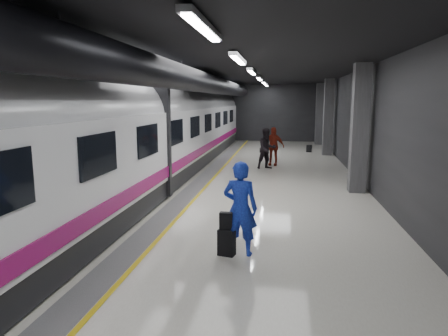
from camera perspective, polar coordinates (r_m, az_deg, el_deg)
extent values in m
plane|color=silver|center=(13.09, -0.19, -4.67)|extent=(40.00, 40.00, 0.00)
cube|color=black|center=(12.75, -0.20, 15.32)|extent=(10.00, 40.00, 0.02)
cube|color=#28282B|center=(32.62, 5.11, 7.84)|extent=(10.00, 0.02, 4.50)
cube|color=#28282B|center=(14.35, -20.43, 5.09)|extent=(0.02, 40.00, 4.50)
cube|color=#28282B|center=(12.96, 22.30, 4.56)|extent=(0.02, 40.00, 4.50)
cube|color=slate|center=(13.35, -5.95, -4.42)|extent=(0.65, 39.80, 0.01)
cube|color=yellow|center=(13.26, -4.27, -4.49)|extent=(0.10, 39.80, 0.01)
cylinder|color=black|center=(12.97, -6.04, 12.74)|extent=(0.80, 38.00, 0.80)
cube|color=silver|center=(6.78, -2.93, 19.55)|extent=(0.22, 2.60, 0.10)
cube|color=silver|center=(11.68, 2.05, 15.35)|extent=(0.22, 2.60, 0.10)
cube|color=silver|center=(16.64, 4.02, 13.61)|extent=(0.22, 2.60, 0.10)
cube|color=silver|center=(21.62, 5.07, 12.67)|extent=(0.22, 2.60, 0.10)
cube|color=silver|center=(26.61, 5.72, 12.07)|extent=(0.22, 2.60, 0.10)
cube|color=silver|center=(30.60, 6.09, 11.74)|extent=(0.22, 2.60, 0.10)
cube|color=#515154|center=(14.82, 18.77, 5.31)|extent=(0.55, 0.55, 4.50)
cube|color=#515154|center=(24.71, 14.67, 7.02)|extent=(0.55, 0.55, 4.50)
cube|color=#515154|center=(30.68, 13.47, 7.51)|extent=(0.55, 0.55, 4.50)
cube|color=black|center=(13.86, -13.61, -2.66)|extent=(2.80, 38.00, 0.60)
cube|color=white|center=(13.64, -13.84, 3.10)|extent=(2.90, 38.00, 2.20)
cylinder|color=white|center=(13.57, -14.00, 7.09)|extent=(2.80, 38.00, 2.80)
cube|color=#900D5A|center=(13.27, -7.82, -0.38)|extent=(0.04, 38.00, 0.35)
cube|color=black|center=(13.62, -13.88, 4.14)|extent=(3.05, 0.25, 3.80)
cube|color=black|center=(8.46, -17.44, 1.84)|extent=(0.05, 1.60, 0.85)
cube|color=black|center=(11.22, -10.80, 3.92)|extent=(0.05, 1.60, 0.85)
cube|color=black|center=(14.08, -6.79, 5.14)|extent=(0.05, 1.60, 0.85)
cube|color=black|center=(16.99, -4.14, 5.93)|extent=(0.05, 1.60, 0.85)
cube|color=black|center=(19.92, -2.27, 6.49)|extent=(0.05, 1.60, 0.85)
cube|color=black|center=(22.87, -0.87, 6.89)|extent=(0.05, 1.60, 0.85)
cube|color=black|center=(25.83, 0.21, 7.20)|extent=(0.05, 1.60, 0.85)
cube|color=black|center=(28.80, 1.07, 7.45)|extent=(0.05, 1.60, 0.85)
imported|color=blue|center=(8.40, 2.34, -5.78)|extent=(0.79, 0.57, 2.01)
cube|color=black|center=(8.54, 0.38, -10.58)|extent=(0.39, 0.30, 0.56)
cube|color=black|center=(8.41, 0.32, -7.56)|extent=(0.28, 0.16, 0.36)
imported|color=black|center=(19.11, 6.13, 2.76)|extent=(1.18, 1.09, 1.95)
imported|color=maroon|center=(20.24, 7.01, 3.10)|extent=(1.19, 0.63, 1.93)
cube|color=black|center=(25.91, 12.05, 2.73)|extent=(0.35, 0.29, 0.45)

